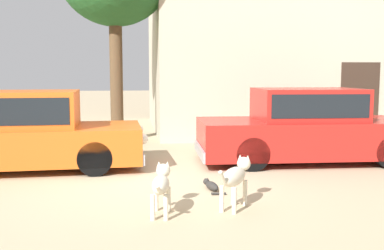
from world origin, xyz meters
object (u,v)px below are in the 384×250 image
(parked_sedan_nearest, at_px, (27,131))
(stray_cat, at_px, (211,186))
(stray_dog_spotted, at_px, (161,184))
(stray_dog_tan, at_px, (236,176))
(parked_sedan_second, at_px, (308,126))

(parked_sedan_nearest, distance_m, stray_cat, 3.80)
(stray_dog_spotted, bearing_deg, stray_dog_tan, -72.66)
(parked_sedan_second, bearing_deg, stray_cat, -137.28)
(stray_dog_tan, bearing_deg, parked_sedan_second, -3.01)
(stray_dog_tan, xyz_separation_m, stray_cat, (-0.16, 0.96, -0.36))
(parked_sedan_nearest, distance_m, stray_dog_tan, 4.45)
(stray_dog_spotted, distance_m, stray_cat, 1.43)
(stray_dog_tan, bearing_deg, parked_sedan_nearest, 82.28)
(stray_dog_spotted, distance_m, stray_dog_tan, 1.02)
(parked_sedan_second, bearing_deg, stray_dog_spotted, -133.53)
(parked_sedan_second, height_order, stray_dog_spotted, parked_sedan_second)
(parked_sedan_nearest, bearing_deg, stray_dog_spotted, -55.16)
(parked_sedan_second, height_order, stray_cat, parked_sedan_second)
(stray_dog_spotted, bearing_deg, parked_sedan_second, -36.84)
(stray_cat, bearing_deg, stray_dog_tan, 175.68)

